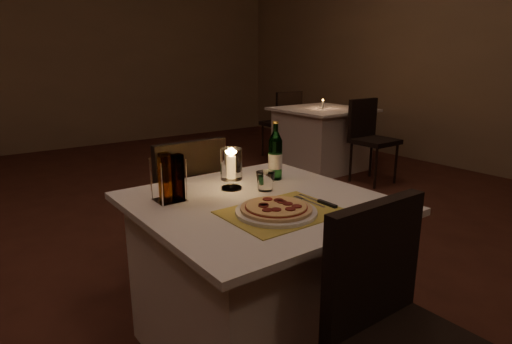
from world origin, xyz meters
TOP-DOWN VIEW (x-y plane):
  - floor at (0.00, 0.00)m, footprint 8.00×10.00m
  - wall_back at (0.00, 5.01)m, footprint 8.00×0.02m
  - main_table at (-0.04, -0.42)m, footprint 1.00×1.00m
  - chair_near at (-0.04, -1.14)m, footprint 0.42×0.42m
  - chair_far at (-0.04, 0.29)m, footprint 0.42×0.42m
  - placemat at (-0.06, -0.60)m, footprint 0.45×0.34m
  - plate at (-0.09, -0.60)m, footprint 0.32×0.32m
  - pizza at (-0.09, -0.60)m, footprint 0.28×0.28m
  - fork at (0.10, -0.57)m, footprint 0.02×0.18m
  - knife at (0.14, -0.63)m, footprint 0.02×0.22m
  - tumbler at (0.06, -0.33)m, footprint 0.09×0.09m
  - water_bottle at (0.22, -0.21)m, footprint 0.07×0.07m
  - hurricane_candle at (-0.05, -0.22)m, footprint 0.10×0.10m
  - cruet_caddy at (-0.36, -0.22)m, footprint 0.12×0.12m
  - neighbor_table_right at (2.63, 1.87)m, footprint 1.00×1.00m
  - neighbor_chair_ra at (2.63, 1.15)m, footprint 0.42×0.42m
  - neighbor_chair_rb at (2.63, 2.58)m, footprint 0.42×0.42m
  - neighbor_candle_right at (2.63, 1.87)m, footprint 0.03×0.03m

SIDE VIEW (x-z plane):
  - floor at x=0.00m, z-range -0.02..0.00m
  - main_table at x=-0.04m, z-range 0.00..0.74m
  - neighbor_table_right at x=2.63m, z-range 0.00..0.74m
  - chair_near at x=-0.04m, z-range 0.10..1.00m
  - chair_far at x=-0.04m, z-range 0.10..1.00m
  - neighbor_chair_ra at x=2.63m, z-range 0.10..1.00m
  - neighbor_chair_rb at x=2.63m, z-range 0.10..1.00m
  - placemat at x=-0.06m, z-range 0.74..0.74m
  - fork at x=0.10m, z-range 0.74..0.75m
  - knife at x=0.14m, z-range 0.74..0.76m
  - plate at x=-0.09m, z-range 0.74..0.76m
  - pizza at x=-0.09m, z-range 0.76..0.78m
  - tumbler at x=0.06m, z-range 0.74..0.83m
  - neighbor_candle_right at x=2.63m, z-range 0.73..0.84m
  - cruet_caddy at x=-0.36m, z-range 0.73..0.94m
  - hurricane_candle at x=-0.05m, z-range 0.76..0.95m
  - water_bottle at x=0.22m, z-range 0.71..1.00m
  - wall_back at x=0.00m, z-range 0.00..3.00m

